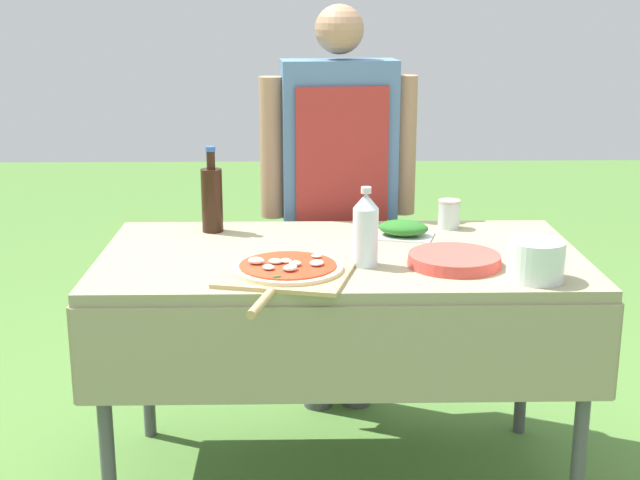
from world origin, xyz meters
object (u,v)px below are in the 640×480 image
Objects in this scene: sauce_jar at (449,216)px; person_cook at (339,180)px; oil_bottle at (212,198)px; water_bottle at (366,229)px; mixing_tub at (536,260)px; prep_table at (341,278)px; plate_stack at (454,260)px; herb_container at (403,229)px; pizza_on_peel at (287,270)px.

person_cook is at bearing 142.61° from sauce_jar.
water_bottle is at bearing -40.05° from oil_bottle.
sauce_jar is (-0.15, 0.58, -0.01)m from mixing_tub.
prep_table is 0.37m from plate_stack.
herb_container is (0.63, -0.09, -0.09)m from oil_bottle.
water_bottle reaches higher than plate_stack.
prep_table is 0.62m from mixing_tub.
herb_container is at bearing -7.88° from oil_bottle.
person_cook is 0.53m from oil_bottle.
oil_bottle is at bearing 147.50° from prep_table.
mixing_tub is at bearing 9.03° from pizza_on_peel.
sauce_jar is at bearing 57.68° from pizza_on_peel.
oil_bottle is 0.65m from herb_container.
person_cook is at bearing 113.31° from plate_stack.
sauce_jar reaches higher than herb_container.
water_bottle is 0.54m from sauce_jar.
plate_stack is (0.75, -0.41, -0.10)m from oil_bottle.
person_cook is 2.68× the size of pizza_on_peel.
pizza_on_peel is (-0.18, -0.81, -0.10)m from person_cook.
prep_table is at bearing 151.62° from mixing_tub.
mixing_tub reaches higher than prep_table.
pizza_on_peel is 5.86× the size of sauce_jar.
person_cook is at bearing 91.12° from pizza_on_peel.
plate_stack is at bearing 108.05° from person_cook.
oil_bottle is at bearing 29.99° from person_cook.
sauce_jar is (0.80, 0.03, -0.07)m from oil_bottle.
person_cook is at bearing 120.77° from mixing_tub.
oil_bottle is 1.29× the size of herb_container.
water_bottle reaches higher than sauce_jar.
person_cook reaches higher than sauce_jar.
water_bottle is at bearing 35.01° from pizza_on_peel.
oil_bottle reaches higher than mixing_tub.
herb_container is (0.15, 0.32, -0.08)m from water_bottle.
water_bottle is 1.05× the size of herb_container.
herb_container is at bearing 124.14° from mixing_tub.
pizza_on_peel is 2.43× the size of water_bottle.
oil_bottle is at bearing -177.94° from sauce_jar.
person_cook reaches higher than water_bottle.
person_cook is 9.54× the size of mixing_tub.
water_bottle reaches higher than pizza_on_peel.
sauce_jar is (0.05, 0.44, 0.03)m from plate_stack.
plate_stack reaches higher than prep_table.
pizza_on_peel is 2.07× the size of plate_stack.
mixing_tub is 0.25m from plate_stack.
mixing_tub is (0.32, -0.47, 0.03)m from herb_container.
pizza_on_peel is (-0.16, -0.23, 0.10)m from prep_table.
oil_bottle is at bearing 130.98° from pizza_on_peel.
sauce_jar is (0.17, 0.12, 0.02)m from herb_container.
mixing_tub reaches higher than pizza_on_peel.
plate_stack is at bearing -28.97° from oil_bottle.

